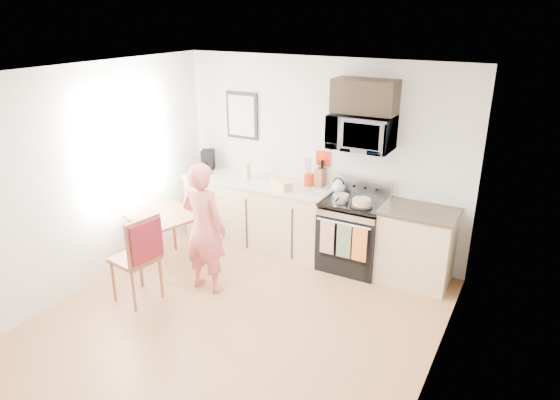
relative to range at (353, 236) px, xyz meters
The scene contains 27 objects.
floor 2.12m from the range, 107.69° to the right, with size 4.60×4.60×0.00m, color #AB6E42.
back_wall 1.12m from the range, 152.75° to the left, with size 4.00×0.04×2.60m, color silver.
left_wall 3.40m from the range, 143.09° to the right, with size 0.04×4.60×2.60m, color silver.
right_wall 2.55m from the range, 55.26° to the right, with size 0.04×4.60×2.60m, color silver.
ceiling 3.00m from the range, 107.69° to the right, with size 4.00×4.60×0.04m, color silver.
window 3.06m from the range, 155.62° to the right, with size 0.06×1.40×1.50m.
cabinet_left 1.43m from the range, behind, with size 2.10×0.60×0.90m, color #D6BD89.
countertop_left 1.51m from the range, behind, with size 2.14×0.64×0.04m, color beige.
cabinet_right 0.80m from the range, ahead, with size 0.84×0.60×0.90m, color #D6BD89.
countertop_right 0.93m from the range, ahead, with size 0.88×0.64×0.04m, color black.
range is the anchor object (origin of this frame).
microwave 1.33m from the range, 90.06° to the left, with size 0.76×0.51×0.42m, color silver.
upper_cabinet 1.75m from the range, 90.04° to the left, with size 0.76×0.35×0.40m, color black.
wall_art 2.27m from the range, behind, with size 0.50×0.04×0.65m.
wall_trivet 1.09m from the range, 151.92° to the left, with size 0.20×0.02×0.20m, color red.
person 1.92m from the range, 134.59° to the right, with size 0.57×0.38×1.57m, color #C74036.
dining_table 2.40m from the range, 152.26° to the right, with size 0.82×0.82×0.71m.
chair 2.61m from the range, 131.74° to the right, with size 0.56×0.52×1.06m.
knife_block 0.88m from the range, 157.55° to the left, with size 0.11×0.15×0.24m, color brown.
utensil_crock 0.99m from the range, 165.99° to the left, with size 0.13×0.13×0.39m.
fruit_bowl 1.29m from the range, behind, with size 0.26×0.26×0.10m.
milk_carton 1.71m from the range, behind, with size 0.09×0.09×0.23m, color tan.
coffee_maker 2.42m from the range, behind, with size 0.23×0.27×0.29m.
bread_bag 1.14m from the range, behind, with size 0.31×0.15×0.12m, color tan.
cake 0.57m from the range, 47.29° to the right, with size 0.27×0.27×0.09m.
kettle 0.65m from the range, 156.50° to the left, with size 0.17×0.17×0.22m.
pot 0.58m from the range, 128.21° to the right, with size 0.20×0.34×0.10m.
Camera 1 is at (2.59, -3.54, 3.13)m, focal length 32.00 mm.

